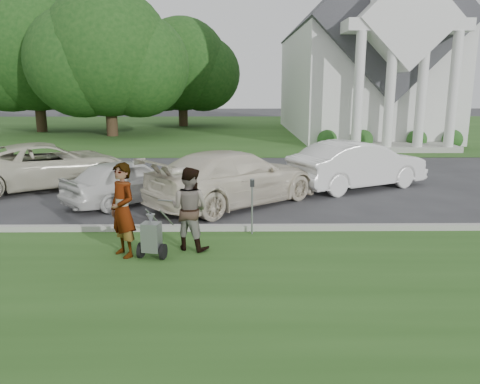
{
  "coord_description": "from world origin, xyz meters",
  "views": [
    {
      "loc": [
        0.36,
        -10.16,
        3.42
      ],
      "look_at": [
        0.48,
        0.0,
        1.09
      ],
      "focal_mm": 35.0,
      "sensor_mm": 36.0,
      "label": 1
    }
  ],
  "objects_px": {
    "parking_meter_near": "(252,200)",
    "tree_far": "(35,52)",
    "tree_left": "(108,59)",
    "car_d": "(358,165)",
    "church": "(361,47)",
    "tree_back": "(182,69)",
    "person_left": "(123,211)",
    "car_c": "(234,178)",
    "car_b": "(129,181)",
    "car_a": "(48,165)",
    "striping_cart": "(152,238)",
    "person_right": "(190,209)"
  },
  "relations": [
    {
      "from": "tree_back",
      "to": "car_b",
      "type": "bearing_deg",
      "value": -87.35
    },
    {
      "from": "striping_cart",
      "to": "car_d",
      "type": "distance_m",
      "value": 8.8
    },
    {
      "from": "tree_left",
      "to": "parking_meter_near",
      "type": "height_order",
      "value": "tree_left"
    },
    {
      "from": "car_b",
      "to": "tree_back",
      "type": "bearing_deg",
      "value": -41.96
    },
    {
      "from": "tree_far",
      "to": "car_d",
      "type": "relative_size",
      "value": 2.41
    },
    {
      "from": "tree_left",
      "to": "car_d",
      "type": "relative_size",
      "value": 2.2
    },
    {
      "from": "person_right",
      "to": "striping_cart",
      "type": "bearing_deg",
      "value": 60.24
    },
    {
      "from": "parking_meter_near",
      "to": "car_b",
      "type": "xyz_separation_m",
      "value": [
        -3.54,
        3.11,
        -0.18
      ]
    },
    {
      "from": "car_a",
      "to": "car_d",
      "type": "relative_size",
      "value": 1.13
    },
    {
      "from": "striping_cart",
      "to": "car_c",
      "type": "relative_size",
      "value": 0.21
    },
    {
      "from": "church",
      "to": "tree_left",
      "type": "xyz_separation_m",
      "value": [
        -17.01,
        -1.13,
        -0.83
      ]
    },
    {
      "from": "person_right",
      "to": "person_left",
      "type": "bearing_deg",
      "value": 40.54
    },
    {
      "from": "church",
      "to": "person_left",
      "type": "relative_size",
      "value": 12.58
    },
    {
      "from": "striping_cart",
      "to": "car_d",
      "type": "height_order",
      "value": "car_d"
    },
    {
      "from": "car_b",
      "to": "car_c",
      "type": "height_order",
      "value": "car_c"
    },
    {
      "from": "car_a",
      "to": "church",
      "type": "bearing_deg",
      "value": -72.62
    },
    {
      "from": "tree_back",
      "to": "parking_meter_near",
      "type": "bearing_deg",
      "value": -80.88
    },
    {
      "from": "parking_meter_near",
      "to": "tree_far",
      "type": "bearing_deg",
      "value": 120.87
    },
    {
      "from": "striping_cart",
      "to": "car_a",
      "type": "relative_size",
      "value": 0.21
    },
    {
      "from": "car_a",
      "to": "car_b",
      "type": "relative_size",
      "value": 1.41
    },
    {
      "from": "striping_cart",
      "to": "car_c",
      "type": "bearing_deg",
      "value": 80.72
    },
    {
      "from": "tree_back",
      "to": "car_b",
      "type": "xyz_separation_m",
      "value": [
        1.23,
        -26.6,
        -4.07
      ]
    },
    {
      "from": "church",
      "to": "striping_cart",
      "type": "xyz_separation_m",
      "value": [
        -10.31,
        -24.35,
        -5.51
      ]
    },
    {
      "from": "person_left",
      "to": "parking_meter_near",
      "type": "height_order",
      "value": "person_left"
    },
    {
      "from": "tree_left",
      "to": "car_d",
      "type": "height_order",
      "value": "tree_left"
    },
    {
      "from": "tree_left",
      "to": "car_d",
      "type": "xyz_separation_m",
      "value": [
        12.53,
        -16.65,
        -4.31
      ]
    },
    {
      "from": "parking_meter_near",
      "to": "car_c",
      "type": "relative_size",
      "value": 0.24
    },
    {
      "from": "parking_meter_near",
      "to": "car_b",
      "type": "bearing_deg",
      "value": 138.67
    },
    {
      "from": "parking_meter_near",
      "to": "car_a",
      "type": "relative_size",
      "value": 0.24
    },
    {
      "from": "tree_back",
      "to": "parking_meter_near",
      "type": "height_order",
      "value": "tree_back"
    },
    {
      "from": "tree_left",
      "to": "car_c",
      "type": "relative_size",
      "value": 1.95
    },
    {
      "from": "striping_cart",
      "to": "person_left",
      "type": "relative_size",
      "value": 0.6
    },
    {
      "from": "tree_left",
      "to": "person_left",
      "type": "xyz_separation_m",
      "value": [
        6.12,
        -23.09,
        -4.15
      ]
    },
    {
      "from": "car_d",
      "to": "church",
      "type": "bearing_deg",
      "value": -41.14
    },
    {
      "from": "car_b",
      "to": "car_c",
      "type": "distance_m",
      "value": 3.14
    },
    {
      "from": "tree_far",
      "to": "striping_cart",
      "type": "bearing_deg",
      "value": -64.15
    },
    {
      "from": "car_c",
      "to": "car_d",
      "type": "bearing_deg",
      "value": -102.76
    },
    {
      "from": "parking_meter_near",
      "to": "car_a",
      "type": "height_order",
      "value": "car_a"
    },
    {
      "from": "parking_meter_near",
      "to": "car_c",
      "type": "xyz_separation_m",
      "value": [
        -0.41,
        2.87,
        -0.05
      ]
    },
    {
      "from": "tree_back",
      "to": "car_d",
      "type": "relative_size",
      "value": 1.99
    },
    {
      "from": "striping_cart",
      "to": "person_right",
      "type": "distance_m",
      "value": 1.0
    },
    {
      "from": "church",
      "to": "tree_left",
      "type": "relative_size",
      "value": 2.27
    },
    {
      "from": "striping_cart",
      "to": "tree_far",
      "type": "bearing_deg",
      "value": 127.21
    },
    {
      "from": "tree_far",
      "to": "car_b",
      "type": "distance_m",
      "value": 24.86
    },
    {
      "from": "church",
      "to": "tree_back",
      "type": "distance_m",
      "value": 14.77
    },
    {
      "from": "tree_back",
      "to": "person_left",
      "type": "bearing_deg",
      "value": -86.09
    },
    {
      "from": "car_a",
      "to": "tree_back",
      "type": "bearing_deg",
      "value": -36.7
    },
    {
      "from": "tree_left",
      "to": "person_left",
      "type": "relative_size",
      "value": 5.55
    },
    {
      "from": "church",
      "to": "parking_meter_near",
      "type": "xyz_separation_m",
      "value": [
        -8.24,
        -22.84,
        -5.1
      ]
    },
    {
      "from": "tree_far",
      "to": "car_d",
      "type": "bearing_deg",
      "value": -46.67
    }
  ]
}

